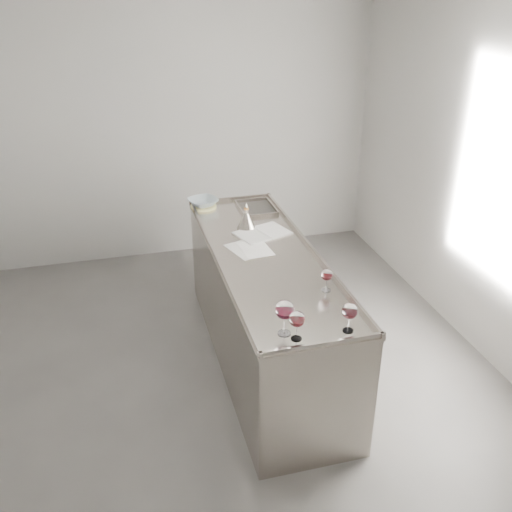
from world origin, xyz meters
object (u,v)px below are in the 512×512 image
object	(u,v)px
notebook	(262,233)
wine_funnel	(246,221)
counter	(265,309)
ceramic_bowl	(203,202)
wine_glass_right	(350,312)
wine_glass_small	(327,276)
wine_glass_left	(297,320)
wine_glass_middle	(285,311)

from	to	relation	value
notebook	wine_funnel	xyz separation A→B (m)	(-0.10, 0.13, 0.06)
counter	wine_funnel	world-z (taller)	wine_funnel
notebook	ceramic_bowl	xyz separation A→B (m)	(-0.36, 0.69, 0.05)
wine_glass_right	wine_glass_small	distance (m)	0.48
counter	notebook	bearing A→B (deg)	77.76
wine_funnel	notebook	bearing A→B (deg)	-53.32
notebook	ceramic_bowl	size ratio (longest dim) A/B	1.90
wine_glass_left	notebook	size ratio (longest dim) A/B	0.38
wine_glass_small	wine_funnel	xyz separation A→B (m)	(-0.26, 1.13, -0.04)
wine_funnel	wine_glass_middle	bearing A→B (deg)	-95.81
counter	wine_glass_small	bearing A→B (deg)	-67.57
wine_glass_left	notebook	xyz separation A→B (m)	(0.20, 1.47, -0.12)
wine_glass_middle	ceramic_bowl	size ratio (longest dim) A/B	0.88
wine_glass_left	wine_glass_middle	size ratio (longest dim) A/B	0.83
wine_glass_left	ceramic_bowl	xyz separation A→B (m)	(-0.15, 2.16, -0.08)
wine_funnel	wine_glass_small	bearing A→B (deg)	-76.81
wine_glass_right	notebook	size ratio (longest dim) A/B	0.38
wine_glass_middle	wine_funnel	world-z (taller)	wine_funnel
wine_glass_right	ceramic_bowl	xyz separation A→B (m)	(-0.48, 2.16, -0.08)
wine_glass_left	wine_funnel	distance (m)	1.61
counter	wine_glass_small	world-z (taller)	wine_glass_small
wine_glass_right	wine_funnel	world-z (taller)	wine_funnel
wine_glass_middle	notebook	size ratio (longest dim) A/B	0.46
counter	wine_funnel	size ratio (longest dim) A/B	10.53
wine_glass_middle	wine_glass_left	bearing A→B (deg)	-53.00
wine_glass_left	counter	bearing A→B (deg)	83.65
counter	ceramic_bowl	bearing A→B (deg)	104.31
counter	wine_glass_middle	bearing A→B (deg)	-99.64
counter	notebook	xyz separation A→B (m)	(0.08, 0.39, 0.47)
counter	wine_glass_small	xyz separation A→B (m)	(0.25, -0.60, 0.58)
counter	notebook	size ratio (longest dim) A/B	5.04
wine_glass_middle	ceramic_bowl	xyz separation A→B (m)	(-0.10, 2.09, -0.11)
wine_glass_middle	wine_glass_right	xyz separation A→B (m)	(0.37, -0.07, -0.03)
wine_glass_small	ceramic_bowl	xyz separation A→B (m)	(-0.52, 1.68, -0.06)
wine_glass_middle	notebook	distance (m)	1.43
wine_glass_small	ceramic_bowl	bearing A→B (deg)	107.30
wine_glass_left	wine_glass_right	bearing A→B (deg)	-0.00
wine_glass_middle	wine_glass_right	distance (m)	0.38
wine_glass_middle	wine_glass_small	distance (m)	0.59
notebook	wine_glass_left	bearing A→B (deg)	-116.72
counter	ceramic_bowl	distance (m)	1.23
wine_glass_left	wine_glass_middle	world-z (taller)	wine_glass_middle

